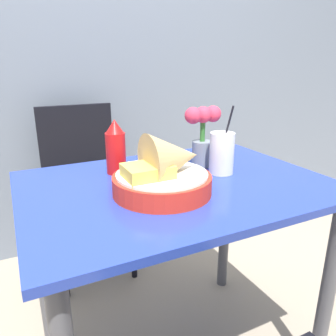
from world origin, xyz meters
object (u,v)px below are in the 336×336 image
at_px(ketchup_bottle, 116,148).
at_px(flower_vase, 203,132).
at_px(food_basket, 166,172).
at_px(drink_cup, 222,154).
at_px(chair_far_window, 83,174).

relative_size(ketchup_bottle, flower_vase, 0.85).
xyz_separation_m(food_basket, drink_cup, (0.26, 0.08, 0.00)).
distance_m(ketchup_bottle, flower_vase, 0.32).
bearing_deg(food_basket, chair_far_window, 94.52).
bearing_deg(chair_far_window, flower_vase, -66.87).
bearing_deg(flower_vase, food_basket, -143.10).
bearing_deg(chair_far_window, food_basket, -85.48).
bearing_deg(ketchup_bottle, chair_far_window, 89.58).
relative_size(chair_far_window, drink_cup, 3.75).
distance_m(food_basket, drink_cup, 0.27).
height_order(chair_far_window, ketchup_bottle, ketchup_bottle).
bearing_deg(flower_vase, ketchup_bottle, 168.15).
xyz_separation_m(ketchup_bottle, flower_vase, (0.31, -0.07, 0.04)).
distance_m(chair_far_window, drink_cup, 0.92).
bearing_deg(flower_vase, chair_far_window, 113.13).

